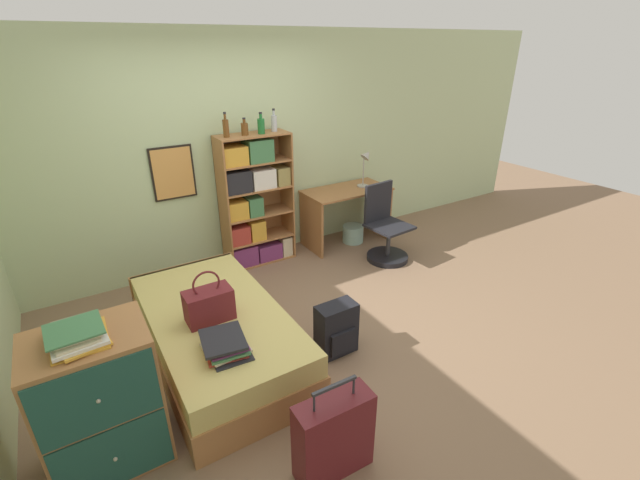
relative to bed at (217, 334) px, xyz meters
name	(u,v)px	position (x,y,z in m)	size (l,w,h in m)	color
ground_plane	(292,330)	(0.70, -0.02, -0.23)	(14.00, 14.00, 0.00)	#84664C
wall_back	(216,156)	(0.69, 1.66, 1.07)	(10.00, 0.09, 2.60)	beige
bed	(217,334)	(0.00, 0.00, 0.00)	(1.01, 1.90, 0.46)	#A36B3D
handbag	(209,304)	(-0.06, -0.11, 0.37)	(0.36, 0.20, 0.43)	maroon
book_stack_on_bed	(225,344)	(-0.10, -0.53, 0.29)	(0.34, 0.40, 0.11)	#232328
suitcase	(334,436)	(0.24, -1.41, 0.05)	(0.49, 0.20, 0.69)	#5B191E
dresser	(101,401)	(-0.91, -0.59, 0.24)	(0.66, 0.52, 0.94)	#A36B3D
magazine_pile_on_dresser	(77,334)	(-0.93, -0.60, 0.75)	(0.32, 0.38, 0.09)	gold
bookcase	(253,204)	(0.99, 1.44, 0.51)	(0.82, 0.34, 1.54)	#A36B3D
bottle_green	(226,128)	(0.75, 1.43, 1.41)	(0.06, 0.06, 0.26)	brown
bottle_brown	(245,128)	(0.96, 1.43, 1.38)	(0.08, 0.08, 0.18)	brown
bottle_clear	(261,126)	(1.14, 1.40, 1.39)	(0.08, 0.08, 0.23)	#1E6B2D
bottle_blue	(274,123)	(1.32, 1.46, 1.40)	(0.07, 0.07, 0.25)	#B7BCC1
desk	(346,206)	(2.24, 1.33, 0.28)	(1.10, 0.57, 0.73)	#A36B3D
desk_lamp	(366,161)	(2.52, 1.32, 0.84)	(0.20, 0.15, 0.49)	#ADA89E
desk_chair	(385,236)	(2.38, 0.68, 0.06)	(0.51, 0.51, 0.93)	black
backpack	(337,329)	(0.88, -0.49, 0.00)	(0.34, 0.22, 0.47)	black
waste_bin	(353,234)	(2.32, 1.27, -0.12)	(0.28, 0.28, 0.23)	#99C1B2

